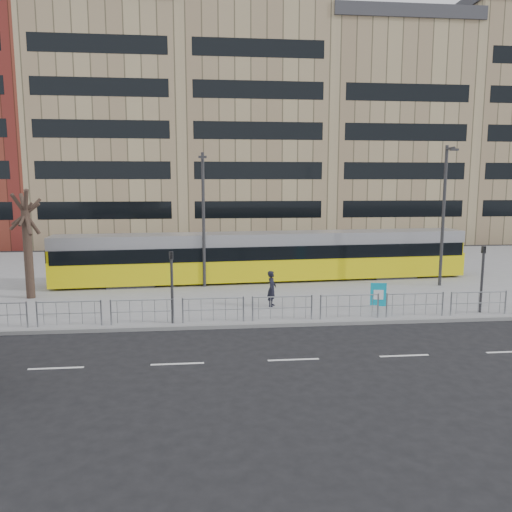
{
  "coord_description": "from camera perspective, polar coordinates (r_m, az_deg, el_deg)",
  "views": [
    {
      "loc": [
        -0.98,
        -20.42,
        6.12
      ],
      "look_at": [
        1.71,
        6.0,
        2.19
      ],
      "focal_mm": 35.0,
      "sensor_mm": 36.0,
      "label": 1
    }
  ],
  "objects": [
    {
      "name": "ground",
      "position": [
        21.34,
        -2.96,
        -8.26
      ],
      "size": [
        120.0,
        120.0,
        0.0
      ],
      "primitive_type": "plane",
      "color": "black",
      "rests_on": "ground"
    },
    {
      "name": "plaza",
      "position": [
        33.0,
        -4.01,
        -2.16
      ],
      "size": [
        64.0,
        24.0,
        0.15
      ],
      "primitive_type": "cube",
      "color": "gray",
      "rests_on": "ground"
    },
    {
      "name": "kerb",
      "position": [
        21.37,
        -2.97,
        -8.03
      ],
      "size": [
        64.0,
        0.25,
        0.17
      ],
      "primitive_type": "cube",
      "color": "gray",
      "rests_on": "ground"
    },
    {
      "name": "building_row",
      "position": [
        55.17,
        -3.25,
        15.48
      ],
      "size": [
        70.4,
        18.4,
        31.2
      ],
      "color": "maroon",
      "rests_on": "ground"
    },
    {
      "name": "pedestrian_barrier",
      "position": [
        21.75,
        2.24,
        -5.25
      ],
      "size": [
        32.07,
        0.07,
        1.1
      ],
      "color": "#919398",
      "rests_on": "plaza"
    },
    {
      "name": "road_markings",
      "position": [
        17.64,
        1.02,
        -11.87
      ],
      "size": [
        62.0,
        0.12,
        0.01
      ],
      "primitive_type": "cube",
      "color": "white",
      "rests_on": "ground"
    },
    {
      "name": "tram",
      "position": [
        30.47,
        1.16,
        -0.06
      ],
      "size": [
        25.14,
        4.06,
        2.95
      ],
      "rotation": [
        0.0,
        0.0,
        0.07
      ],
      "color": "yellow",
      "rests_on": "plaza"
    },
    {
      "name": "ad_panel",
      "position": [
        23.88,
        13.8,
        -4.36
      ],
      "size": [
        0.72,
        0.18,
        1.36
      ],
      "rotation": [
        0.0,
        0.0,
        -0.18
      ],
      "color": "#2D2D30",
      "rests_on": "plaza"
    },
    {
      "name": "pedestrian",
      "position": [
        24.22,
        1.82,
        -3.75
      ],
      "size": [
        0.63,
        0.74,
        1.74
      ],
      "primitive_type": "imported",
      "rotation": [
        0.0,
        0.0,
        1.18
      ],
      "color": "black",
      "rests_on": "plaza"
    },
    {
      "name": "traffic_light_west",
      "position": [
        21.39,
        -9.61,
        -2.47
      ],
      "size": [
        0.21,
        0.24,
        3.1
      ],
      "rotation": [
        0.0,
        0.0,
        0.28
      ],
      "color": "#2D2D30",
      "rests_on": "plaza"
    },
    {
      "name": "traffic_light_east",
      "position": [
        25.11,
        24.47,
        -1.5
      ],
      "size": [
        0.21,
        0.23,
        3.1
      ],
      "rotation": [
        0.0,
        0.0,
        0.25
      ],
      "color": "#2D2D30",
      "rests_on": "plaza"
    },
    {
      "name": "lamp_post_west",
      "position": [
        28.43,
        -6.03,
        4.77
      ],
      "size": [
        0.45,
        1.04,
        7.63
      ],
      "color": "#2D2D30",
      "rests_on": "plaza"
    },
    {
      "name": "lamp_post_east",
      "position": [
        30.57,
        20.7,
        4.92
      ],
      "size": [
        0.45,
        1.04,
        8.04
      ],
      "color": "#2D2D30",
      "rests_on": "plaza"
    },
    {
      "name": "bare_tree",
      "position": [
        28.01,
        -25.02,
        7.14
      ],
      "size": [
        4.05,
        4.05,
        7.6
      ],
      "color": "#30201A",
      "rests_on": "plaza"
    }
  ]
}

